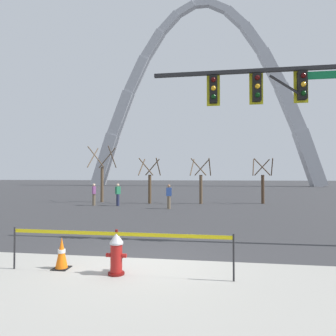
# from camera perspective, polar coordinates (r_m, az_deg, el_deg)

# --- Properties ---
(ground_plane) EXTENTS (240.00, 240.00, 0.00)m
(ground_plane) POSITION_cam_1_polar(r_m,az_deg,el_deg) (7.73, -4.84, -17.86)
(ground_plane) COLOR #333335
(fire_hydrant) EXTENTS (0.46, 0.48, 0.99)m
(fire_hydrant) POSITION_cam_1_polar(r_m,az_deg,el_deg) (6.73, -10.12, -16.21)
(fire_hydrant) COLOR #5E0F0D
(fire_hydrant) RESTS_ON ground
(caution_tape_barrier) EXTENTS (5.03, 0.10, 0.98)m
(caution_tape_barrier) POSITION_cam_1_polar(r_m,az_deg,el_deg) (6.65, -9.96, -14.63)
(caution_tape_barrier) COLOR #232326
(caution_tape_barrier) RESTS_ON ground
(traffic_cone_by_hydrant) EXTENTS (0.36, 0.36, 0.73)m
(traffic_cone_by_hydrant) POSITION_cam_1_polar(r_m,az_deg,el_deg) (7.46, -20.23, -15.54)
(traffic_cone_by_hydrant) COLOR black
(traffic_cone_by_hydrant) RESTS_ON ground
(traffic_signal_gantry) EXTENTS (6.42, 0.44, 6.00)m
(traffic_signal_gantry) POSITION_cam_1_polar(r_m,az_deg,el_deg) (10.22, 23.08, 10.42)
(traffic_signal_gantry) COLOR #232326
(traffic_signal_gantry) RESTS_ON ground
(monument_arch) EXTENTS (47.80, 2.53, 39.26)m
(monument_arch) POSITION_cam_1_polar(r_m,az_deg,el_deg) (62.00, 6.74, 12.61)
(monument_arch) COLOR #B2B5BC
(monument_arch) RESTS_ON ground
(tree_far_left) EXTENTS (2.09, 2.10, 4.54)m
(tree_far_left) POSITION_cam_1_polar(r_m,az_deg,el_deg) (24.31, -12.87, -1.82)
(tree_far_left) COLOR brown
(tree_far_left) RESTS_ON ground
(tree_left_mid) EXTENTS (1.64, 1.65, 3.52)m
(tree_left_mid) POSITION_cam_1_polar(r_m,az_deg,el_deg) (22.62, -3.63, -3.04)
(tree_left_mid) COLOR brown
(tree_left_mid) RESTS_ON ground
(tree_center_left) EXTENTS (1.63, 1.64, 3.50)m
(tree_center_left) POSITION_cam_1_polar(r_m,az_deg,el_deg) (22.45, 6.49, -3.07)
(tree_center_left) COLOR brown
(tree_center_left) RESTS_ON ground
(tree_center_right) EXTENTS (1.62, 1.63, 3.49)m
(tree_center_right) POSITION_cam_1_polar(r_m,az_deg,el_deg) (23.59, 18.16, -2.93)
(tree_center_right) COLOR #473323
(tree_center_right) RESTS_ON ground
(pedestrian_walking_left) EXTENTS (0.37, 0.39, 1.59)m
(pedestrian_walking_left) POSITION_cam_1_polar(r_m,az_deg,el_deg) (21.76, -14.39, -5.02)
(pedestrian_walking_left) COLOR brown
(pedestrian_walking_left) RESTS_ON ground
(pedestrian_standing_center) EXTENTS (0.36, 0.39, 1.59)m
(pedestrian_standing_center) POSITION_cam_1_polar(r_m,az_deg,el_deg) (21.12, -9.86, -5.16)
(pedestrian_standing_center) COLOR #232847
(pedestrian_standing_center) RESTS_ON ground
(pedestrian_walking_right) EXTENTS (0.38, 0.28, 1.59)m
(pedestrian_walking_right) POSITION_cam_1_polar(r_m,az_deg,el_deg) (18.94, 0.17, -5.61)
(pedestrian_walking_right) COLOR brown
(pedestrian_walking_right) RESTS_ON ground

